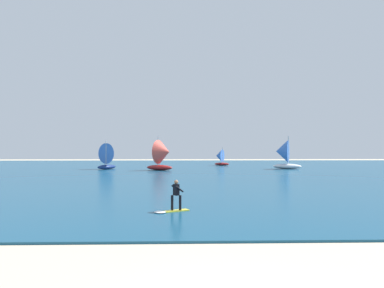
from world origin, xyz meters
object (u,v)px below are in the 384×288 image
Objects in this scene: sailboat_leading at (220,157)px; sailboat_far_right at (283,154)px; kitesurfer at (173,200)px; sailboat_trailing at (109,156)px; sailboat_center_horizon at (163,155)px.

sailboat_leading is 15.64m from sailboat_far_right.
kitesurfer is 0.36× the size of sailboat_far_right.
sailboat_center_horizon is at bearing -22.69° from sailboat_trailing.
sailboat_far_right is 29.08m from sailboat_trailing.
sailboat_far_right is (19.95, 3.60, 0.05)m from sailboat_center_horizon.
sailboat_center_horizon reaches higher than sailboat_leading.
kitesurfer is 36.01m from sailboat_center_horizon.
sailboat_trailing reaches higher than kitesurfer.
sailboat_leading is (8.11, 51.99, 1.08)m from kitesurfer.
sailboat_leading is (10.63, 16.12, -0.78)m from sailboat_center_horizon.
sailboat_center_horizon is 9.89m from sailboat_trailing.
sailboat_leading is 23.28m from sailboat_trailing.
kitesurfer is 0.37× the size of sailboat_center_horizon.
sailboat_far_right reaches higher than kitesurfer.
sailboat_center_horizon reaches higher than sailboat_trailing.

